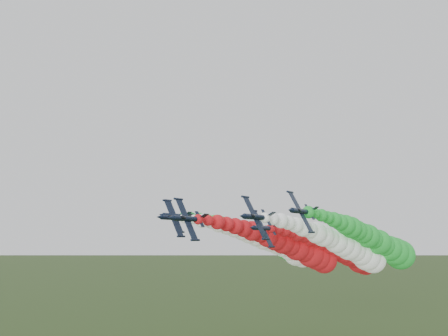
{
  "coord_description": "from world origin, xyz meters",
  "views": [
    {
      "loc": [
        61.31,
        -86.25,
        40.03
      ],
      "look_at": [
        2.14,
        -0.73,
        56.64
      ],
      "focal_mm": 35.0,
      "sensor_mm": 36.0,
      "label": 1
    }
  ],
  "objects_px": {
    "jet_lead": "(296,248)",
    "jet_outer_left": "(269,241)",
    "jet_inner_right": "(348,248)",
    "jet_inner_left": "(275,244)",
    "jet_outer_right": "(380,244)",
    "jet_trail": "(344,253)"
  },
  "relations": [
    {
      "from": "jet_outer_right",
      "to": "jet_outer_left",
      "type": "bearing_deg",
      "value": 175.35
    },
    {
      "from": "jet_inner_left",
      "to": "jet_outer_left",
      "type": "height_order",
      "value": "jet_outer_left"
    },
    {
      "from": "jet_outer_left",
      "to": "jet_outer_right",
      "type": "xyz_separation_m",
      "value": [
        39.8,
        -3.24,
        -0.4
      ]
    },
    {
      "from": "jet_lead",
      "to": "jet_trail",
      "type": "xyz_separation_m",
      "value": [
        6.55,
        22.61,
        -1.89
      ]
    },
    {
      "from": "jet_outer_left",
      "to": "jet_inner_left",
      "type": "bearing_deg",
      "value": -53.73
    },
    {
      "from": "jet_lead",
      "to": "jet_outer_right",
      "type": "distance_m",
      "value": 25.96
    },
    {
      "from": "jet_lead",
      "to": "jet_trail",
      "type": "relative_size",
      "value": 1.0
    },
    {
      "from": "jet_lead",
      "to": "jet_inner_right",
      "type": "xyz_separation_m",
      "value": [
        13.62,
        6.32,
        0.2
      ]
    },
    {
      "from": "jet_inner_right",
      "to": "jet_outer_right",
      "type": "height_order",
      "value": "jet_outer_right"
    },
    {
      "from": "jet_inner_right",
      "to": "jet_outer_left",
      "type": "bearing_deg",
      "value": 158.26
    },
    {
      "from": "jet_inner_left",
      "to": "jet_inner_right",
      "type": "relative_size",
      "value": 1.0
    },
    {
      "from": "jet_inner_left",
      "to": "jet_inner_right",
      "type": "distance_m",
      "value": 24.95
    },
    {
      "from": "jet_outer_right",
      "to": "jet_trail",
      "type": "height_order",
      "value": "jet_outer_right"
    },
    {
      "from": "jet_inner_left",
      "to": "jet_outer_right",
      "type": "relative_size",
      "value": 0.99
    },
    {
      "from": "jet_inner_right",
      "to": "jet_outer_left",
      "type": "xyz_separation_m",
      "value": [
        -33.3,
        13.28,
        1.52
      ]
    },
    {
      "from": "jet_inner_left",
      "to": "jet_inner_right",
      "type": "xyz_separation_m",
      "value": [
        24.88,
        -1.81,
        -0.68
      ]
    },
    {
      "from": "jet_outer_right",
      "to": "jet_trail",
      "type": "distance_m",
      "value": 15.28
    },
    {
      "from": "jet_inner_right",
      "to": "jet_trail",
      "type": "relative_size",
      "value": 1.0
    },
    {
      "from": "jet_outer_left",
      "to": "jet_trail",
      "type": "relative_size",
      "value": 1.01
    },
    {
      "from": "jet_lead",
      "to": "jet_trail",
      "type": "height_order",
      "value": "jet_lead"
    },
    {
      "from": "jet_lead",
      "to": "jet_outer_left",
      "type": "bearing_deg",
      "value": 135.12
    },
    {
      "from": "jet_inner_left",
      "to": "jet_outer_left",
      "type": "xyz_separation_m",
      "value": [
        -8.42,
        11.47,
        0.84
      ]
    }
  ]
}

